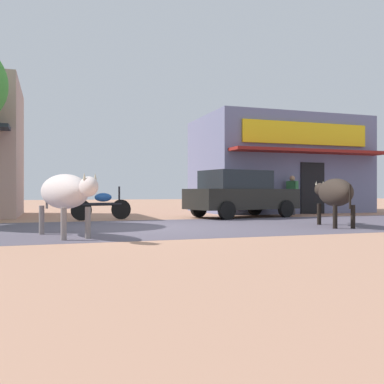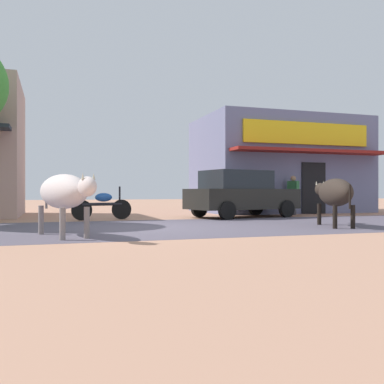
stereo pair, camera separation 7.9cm
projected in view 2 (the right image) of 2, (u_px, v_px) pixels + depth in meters
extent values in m
plane|color=tan|center=(151.00, 228.00, 10.84)|extent=(80.00, 80.00, 0.00)
cube|color=#554E5C|center=(151.00, 228.00, 10.84)|extent=(72.00, 5.67, 0.00)
cube|color=slate|center=(278.00, 166.00, 19.80)|extent=(7.14, 4.63, 4.20)
cube|color=yellow|center=(307.00, 133.00, 17.54)|extent=(5.71, 0.10, 0.90)
cube|color=maroon|center=(313.00, 151.00, 17.17)|extent=(6.86, 0.90, 0.12)
cube|color=black|center=(314.00, 188.00, 17.66)|extent=(1.10, 0.06, 2.10)
cube|color=black|center=(243.00, 199.00, 15.29)|extent=(4.22, 2.54, 0.70)
cube|color=#1E2328|center=(236.00, 180.00, 15.14)|extent=(2.46, 2.01, 0.64)
cylinder|color=black|center=(256.00, 207.00, 16.68)|extent=(0.62, 0.31, 0.60)
cylinder|color=black|center=(287.00, 209.00, 15.21)|extent=(0.62, 0.31, 0.60)
cylinder|color=black|center=(199.00, 209.00, 15.37)|extent=(0.62, 0.31, 0.60)
cylinder|color=black|center=(227.00, 210.00, 13.91)|extent=(0.62, 0.31, 0.60)
cylinder|color=black|center=(122.00, 209.00, 14.16)|extent=(0.65, 0.19, 0.65)
cylinder|color=black|center=(82.00, 210.00, 13.56)|extent=(0.65, 0.19, 0.65)
cylinder|color=black|center=(102.00, 204.00, 13.86)|extent=(1.30, 0.32, 0.10)
ellipsoid|color=#1E4C99|center=(104.00, 197.00, 13.88)|extent=(0.59, 0.33, 0.28)
cylinder|color=black|center=(120.00, 196.00, 14.13)|extent=(0.06, 0.06, 0.60)
ellipsoid|color=beige|center=(63.00, 191.00, 8.71)|extent=(1.27, 2.16, 0.70)
ellipsoid|color=beige|center=(87.00, 187.00, 7.67)|extent=(0.44, 0.62, 0.36)
cone|color=beige|center=(94.00, 176.00, 7.69)|extent=(0.06, 0.06, 0.12)
cone|color=beige|center=(83.00, 176.00, 7.57)|extent=(0.06, 0.06, 0.12)
cylinder|color=gray|center=(87.00, 223.00, 8.31)|extent=(0.11, 0.11, 0.61)
cylinder|color=gray|center=(62.00, 224.00, 8.03)|extent=(0.11, 0.11, 0.61)
cylinder|color=gray|center=(63.00, 219.00, 9.39)|extent=(0.11, 0.11, 0.61)
cylinder|color=gray|center=(41.00, 220.00, 9.12)|extent=(0.11, 0.11, 0.61)
cylinder|color=gray|center=(46.00, 196.00, 9.59)|extent=(0.05, 0.05, 0.56)
ellipsoid|color=#2E251E|center=(335.00, 192.00, 11.16)|extent=(1.16, 2.01, 0.72)
ellipsoid|color=#2E251E|center=(321.00, 189.00, 12.36)|extent=(0.43, 0.62, 0.36)
cone|color=beige|center=(317.00, 183.00, 12.41)|extent=(0.06, 0.06, 0.12)
cone|color=beige|center=(323.00, 183.00, 12.41)|extent=(0.06, 0.06, 0.12)
cylinder|color=black|center=(319.00, 214.00, 11.77)|extent=(0.11, 0.11, 0.58)
cylinder|color=black|center=(335.00, 214.00, 11.78)|extent=(0.11, 0.11, 0.58)
cylinder|color=black|center=(335.00, 217.00, 10.53)|extent=(0.11, 0.11, 0.58)
cylinder|color=black|center=(353.00, 217.00, 10.54)|extent=(0.11, 0.11, 0.58)
cylinder|color=black|center=(350.00, 197.00, 10.15)|extent=(0.05, 0.05, 0.58)
cylinder|color=#3F3F47|center=(292.00, 205.00, 17.03)|extent=(0.14, 0.14, 0.77)
cylinder|color=#3F3F47|center=(294.00, 205.00, 16.86)|extent=(0.14, 0.14, 0.77)
cube|color=#33723F|center=(293.00, 188.00, 16.94)|extent=(0.39, 0.47, 0.55)
sphere|color=tan|center=(293.00, 178.00, 16.94)|extent=(0.21, 0.21, 0.21)
cylinder|color=#33723F|center=(290.00, 187.00, 17.19)|extent=(0.09, 0.09, 0.49)
cylinder|color=#33723F|center=(297.00, 187.00, 16.70)|extent=(0.09, 0.09, 0.49)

